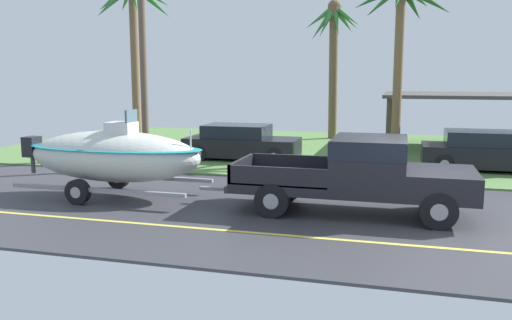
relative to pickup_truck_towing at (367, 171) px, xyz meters
name	(u,v)px	position (x,y,z in m)	size (l,w,h in m)	color
ground	(419,164)	(1.41, 7.97, -1.03)	(36.00, 22.00, 0.11)	#38383D
pickup_truck_towing	(367,171)	(0.00, 0.00, 0.00)	(5.77, 2.10, 1.82)	black
boat_on_trailer	(114,156)	(-6.66, 0.00, 0.10)	(6.09, 2.23, 2.36)	gray
parked_sedan_near	(489,152)	(3.62, 6.87, -0.35)	(4.47, 1.94, 1.38)	black
parked_sedan_far	(241,143)	(-5.22, 6.90, -0.35)	(4.31, 1.90, 1.38)	black
carport_awning	(475,96)	(3.72, 12.19, 1.35)	(7.58, 5.92, 2.48)	#4C4238
palm_tree_near_left	(133,16)	(-9.14, 5.97, 4.41)	(2.97, 3.10, 6.88)	brown
palm_tree_mid	(334,38)	(-2.73, 14.53, 4.07)	(3.09, 2.86, 6.95)	brown
palm_tree_far_left	(400,19)	(0.51, 8.37, 4.28)	(3.65, 2.91, 6.81)	brown
utility_pole	(143,57)	(-7.86, 4.19, 2.84)	(0.24, 1.80, 7.42)	brown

